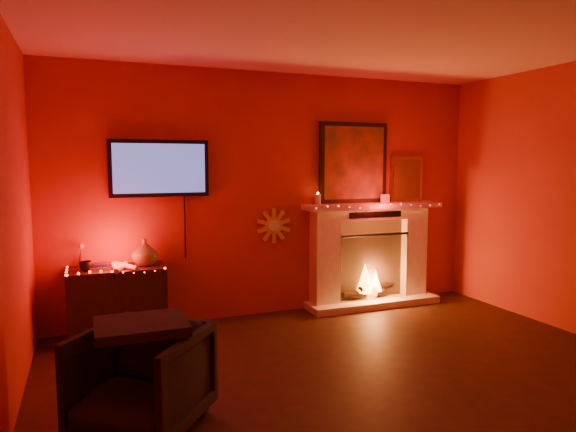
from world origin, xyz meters
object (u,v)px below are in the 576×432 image
(fireplace, at_px, (369,245))
(sunburst_clock, at_px, (274,226))
(console_table, at_px, (119,299))
(armchair, at_px, (142,379))
(tv, at_px, (160,169))

(fireplace, xyz_separation_m, sunburst_clock, (-1.19, 0.09, 0.28))
(sunburst_clock, height_order, console_table, sunburst_clock)
(fireplace, bearing_deg, console_table, -177.43)
(sunburst_clock, relative_size, armchair, 0.55)
(armchair, bearing_deg, console_table, 129.81)
(tv, bearing_deg, fireplace, -1.50)
(console_table, distance_m, armchair, 1.91)
(tv, bearing_deg, sunburst_clock, 1.24)
(console_table, height_order, armchair, console_table)
(tv, relative_size, armchair, 1.69)
(sunburst_clock, bearing_deg, armchair, -128.11)
(tv, bearing_deg, console_table, -156.79)
(fireplace, distance_m, tv, 2.61)
(tv, relative_size, console_table, 1.30)
(fireplace, xyz_separation_m, armchair, (-2.87, -2.04, -0.39))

